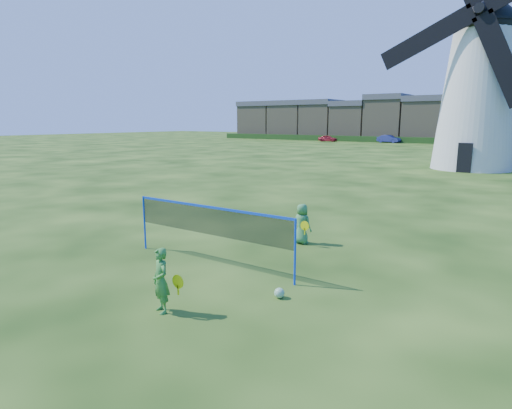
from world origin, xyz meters
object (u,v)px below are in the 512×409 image
at_px(player_boy, 302,224).
at_px(play_ball, 279,293).
at_px(windmill, 478,88).
at_px(car_left, 328,138).
at_px(badminton_net, 210,222).
at_px(player_girl, 161,281).
at_px(car_right, 389,139).

relative_size(player_boy, play_ball, 5.55).
distance_m(windmill, car_left, 45.65).
height_order(windmill, car_left, windmill).
height_order(windmill, player_boy, windmill).
relative_size(badminton_net, player_boy, 4.13).
height_order(player_girl, car_left, player_girl).
distance_m(windmill, car_right, 41.91).
distance_m(player_boy, play_ball, 4.26).
distance_m(player_boy, car_left, 66.83).
height_order(car_left, car_right, car_right).
bearing_deg(player_girl, player_boy, 112.94).
bearing_deg(badminton_net, player_girl, -68.09).
bearing_deg(car_left, player_boy, -159.63).
bearing_deg(player_girl, play_ball, 72.95).
bearing_deg(car_left, car_right, -82.28).
height_order(player_boy, car_left, player_boy).
xyz_separation_m(windmill, badminton_net, (-1.59, -28.72, -4.96)).
bearing_deg(car_right, car_left, 111.55).
bearing_deg(windmill, badminton_net, -93.17).
xyz_separation_m(windmill, player_girl, (-0.50, -31.43, -5.46)).
distance_m(player_girl, play_ball, 2.48).
xyz_separation_m(badminton_net, car_right, (-16.93, 65.92, -0.49)).
height_order(player_boy, play_ball, player_boy).
height_order(player_girl, player_boy, player_girl).
bearing_deg(badminton_net, play_ball, -17.52).
xyz_separation_m(player_girl, car_right, (-18.02, 68.63, 0.01)).
bearing_deg(player_boy, player_girl, 94.56).
xyz_separation_m(windmill, car_left, (-28.85, 34.94, -5.53)).
distance_m(play_ball, car_right, 69.55).
height_order(player_girl, play_ball, player_girl).
bearing_deg(play_ball, badminton_net, 162.48).
xyz_separation_m(badminton_net, play_ball, (2.61, -0.82, -1.03)).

